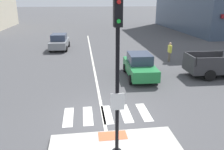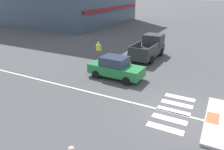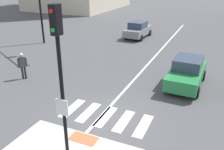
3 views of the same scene
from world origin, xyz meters
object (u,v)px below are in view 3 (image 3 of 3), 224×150
car_grey_westbound_distant (138,30)px  pedestrian_at_curb_left (23,64)px  signal_pole (61,75)px  car_green_eastbound_mid (187,72)px

car_grey_westbound_distant → pedestrian_at_curb_left: (-3.03, -13.08, 0.17)m
signal_pole → car_green_eastbound_mid: signal_pole is taller
signal_pole → pedestrian_at_curb_left: (-6.46, 4.90, -2.23)m
car_grey_westbound_distant → car_green_eastbound_mid: size_ratio=1.00×
car_grey_westbound_distant → car_green_eastbound_mid: bearing=-57.9°
car_grey_westbound_distant → signal_pole: bearing=-79.2°
car_green_eastbound_mid → pedestrian_at_curb_left: size_ratio=2.49×
car_green_eastbound_mid → signal_pole: bearing=-109.2°
car_green_eastbound_mid → car_grey_westbound_distant: bearing=122.1°
car_grey_westbound_distant → car_green_eastbound_mid: (6.23, -9.94, 0.00)m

